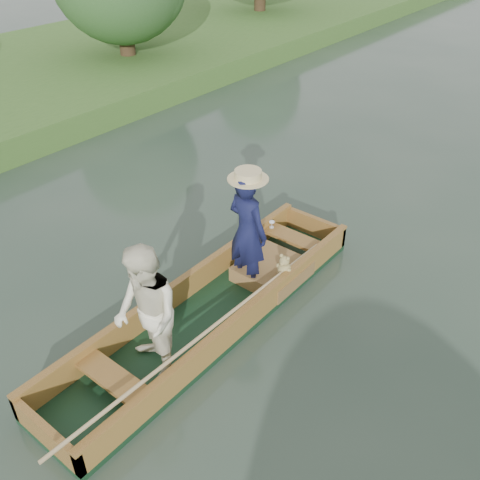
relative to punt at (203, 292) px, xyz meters
The scene contains 2 objects.
ground 0.64m from the punt, 103.85° to the left, with size 120.00×120.00×0.00m, color #283D30.
punt is the anchor object (origin of this frame).
Camera 1 is at (3.55, -3.83, 4.79)m, focal length 40.00 mm.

